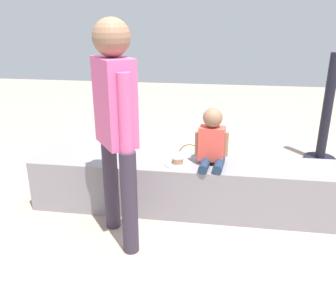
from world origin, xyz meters
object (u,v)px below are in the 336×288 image
(gift_bag, at_px, (208,147))
(handbag_black_leather, at_px, (275,182))
(cake_plate, at_px, (178,162))
(water_bottle_near_gift, at_px, (101,174))
(party_cup_red, at_px, (106,152))
(child_seated, at_px, (212,140))
(handbag_brown_canvas, at_px, (190,163))
(cake_box_white, at_px, (150,174))
(adult_standing, at_px, (116,116))

(gift_bag, xyz_separation_m, handbag_black_leather, (0.69, -0.83, -0.01))
(cake_plate, bearing_deg, water_bottle_near_gift, 151.36)
(handbag_black_leather, bearing_deg, party_cup_red, 161.45)
(child_seated, xyz_separation_m, handbag_brown_canvas, (-0.24, 0.80, -0.56))
(cake_box_white, xyz_separation_m, handbag_brown_canvas, (0.40, 0.26, 0.04))
(cake_plate, bearing_deg, handbag_black_leather, 29.22)
(adult_standing, relative_size, cake_plate, 7.29)
(gift_bag, distance_m, party_cup_red, 1.24)
(gift_bag, distance_m, handbag_black_leather, 1.08)
(party_cup_red, bearing_deg, child_seated, -40.37)
(child_seated, distance_m, gift_bag, 1.41)
(water_bottle_near_gift, height_order, handbag_brown_canvas, handbag_brown_canvas)
(gift_bag, bearing_deg, handbag_brown_canvas, -109.82)
(adult_standing, distance_m, water_bottle_near_gift, 1.35)
(child_seated, height_order, party_cup_red, child_seated)
(handbag_brown_canvas, bearing_deg, adult_standing, -107.98)
(gift_bag, xyz_separation_m, party_cup_red, (-1.23, -0.19, -0.06))
(party_cup_red, distance_m, handbag_black_leather, 2.02)
(adult_standing, relative_size, water_bottle_near_gift, 7.89)
(child_seated, distance_m, water_bottle_near_gift, 1.34)
(cake_box_white, distance_m, handbag_brown_canvas, 0.48)
(party_cup_red, xyz_separation_m, handbag_brown_canvas, (1.05, -0.30, 0.05))
(gift_bag, distance_m, cake_box_white, 0.94)
(party_cup_red, bearing_deg, cake_box_white, -40.37)
(gift_bag, height_order, handbag_black_leather, handbag_black_leather)
(handbag_black_leather, xyz_separation_m, handbag_brown_canvas, (-0.86, 0.35, -0.00))
(water_bottle_near_gift, bearing_deg, adult_standing, -62.79)
(gift_bag, bearing_deg, handbag_black_leather, -50.49)
(child_seated, bearing_deg, water_bottle_near_gift, 159.55)
(cake_plate, xyz_separation_m, handbag_black_leather, (0.90, 0.50, -0.37))
(adult_standing, relative_size, cake_box_white, 5.34)
(handbag_black_leather, bearing_deg, cake_box_white, 176.03)
(cake_plate, relative_size, handbag_brown_canvas, 0.67)
(adult_standing, distance_m, handbag_brown_canvas, 1.61)
(water_bottle_near_gift, bearing_deg, party_cup_red, 103.83)
(cake_plate, height_order, water_bottle_near_gift, cake_plate)
(child_seated, distance_m, handbag_brown_canvas, 1.01)
(party_cup_red, distance_m, cake_box_white, 0.86)
(handbag_brown_canvas, bearing_deg, handbag_black_leather, -21.84)
(adult_standing, height_order, party_cup_red, adult_standing)
(handbag_black_leather, bearing_deg, handbag_brown_canvas, 158.16)
(cake_plate, relative_size, handbag_black_leather, 0.71)
(gift_bag, height_order, party_cup_red, gift_bag)
(water_bottle_near_gift, relative_size, cake_box_white, 0.68)
(cake_plate, distance_m, handbag_black_leather, 1.09)
(handbag_brown_canvas, bearing_deg, cake_plate, -92.27)
(party_cup_red, bearing_deg, water_bottle_near_gift, -76.17)
(child_seated, bearing_deg, handbag_brown_canvas, 106.86)
(water_bottle_near_gift, xyz_separation_m, handbag_brown_canvas, (0.88, 0.38, 0.02))
(cake_box_white, bearing_deg, cake_plate, -58.26)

